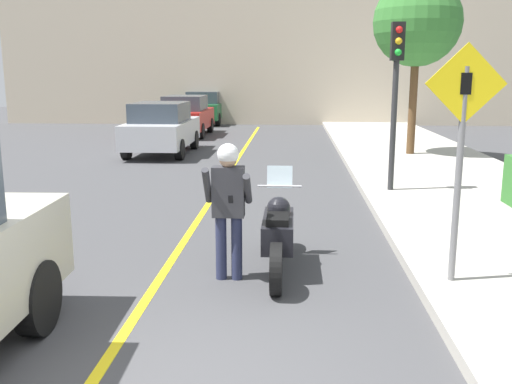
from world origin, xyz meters
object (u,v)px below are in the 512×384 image
crossing_sign (461,142)px  parked_car_green (205,107)px  traffic_light (396,75)px  parked_car_red (186,115)px  person_biker (228,197)px  parked_car_silver (162,128)px  street_tree (417,23)px  motorcycle (278,233)px

crossing_sign → parked_car_green: size_ratio=0.66×
traffic_light → parked_car_red: 13.69m
person_biker → crossing_sign: (2.72, -0.28, 0.75)m
parked_car_silver → street_tree: bearing=-3.5°
traffic_light → parked_car_red: (-6.61, 11.87, -1.71)m
parked_car_red → parked_car_green: size_ratio=1.00×
traffic_light → parked_car_red: bearing=119.1°
crossing_sign → parked_car_red: size_ratio=0.66×
person_biker → traffic_light: size_ratio=0.51×
parked_car_silver → parked_car_green: size_ratio=1.00×
parked_car_red → parked_car_green: bearing=90.7°
street_tree → crossing_sign: bearing=-98.7°
person_biker → street_tree: (4.44, 10.91, 2.98)m
motorcycle → street_tree: bearing=70.0°
crossing_sign → traffic_light: 5.51m
person_biker → traffic_light: bearing=60.8°
motorcycle → street_tree: (3.82, 10.51, 3.55)m
parked_car_silver → parked_car_red: size_ratio=1.00×
motorcycle → parked_car_silver: size_ratio=0.57×
parked_car_silver → person_biker: bearing=-73.1°
traffic_light → parked_car_silver: (-6.36, 6.22, -1.71)m
crossing_sign → parked_car_silver: size_ratio=0.66×
parked_car_red → parked_car_green: 5.81m
motorcycle → parked_car_green: (-4.40, 22.45, 0.35)m
crossing_sign → parked_car_silver: 13.24m
crossing_sign → parked_car_red: bearing=110.4°
person_biker → parked_car_red: person_biker is taller
parked_car_green → motorcycle: bearing=-78.9°
parked_car_green → parked_car_silver: bearing=-88.4°
street_tree → parked_car_green: bearing=124.6°
traffic_light → parked_car_green: (-6.68, 17.67, -1.71)m
motorcycle → parked_car_red: parked_car_red is taller
motorcycle → traffic_light: (2.28, 4.77, 2.06)m
parked_car_silver → parked_car_red: same height
crossing_sign → parked_car_green: 24.05m
street_tree → traffic_light: bearing=-105.1°
traffic_light → parked_car_green: bearing=110.7°
parked_car_red → street_tree: bearing=-37.0°
motorcycle → parked_car_red: size_ratio=0.57×
parked_car_red → motorcycle: bearing=-75.4°
person_biker → parked_car_green: 23.17m
street_tree → parked_car_silver: 8.54m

